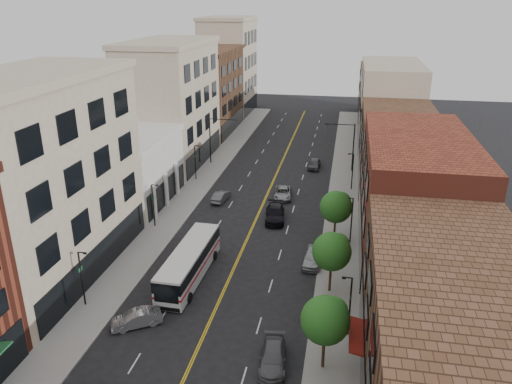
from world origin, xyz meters
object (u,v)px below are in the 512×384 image
Objects in this scene: car_lane_c at (314,164)px; car_lane_b at (283,193)px; car_lane_a at (275,214)px; car_parked_mid at (273,357)px; car_angle_b at (136,319)px; car_parked_far at (313,257)px; city_bus at (189,262)px; car_lane_behind at (221,196)px.

car_lane_b is at bearing -101.30° from car_lane_c.
car_lane_a is 1.14× the size of car_lane_b.
car_angle_b is at bearing 162.28° from car_parked_mid.
car_angle_b and car_lane_b have the same top height.
car_lane_a is at bearing 128.66° from car_angle_b.
city_bus is at bearing -154.93° from car_parked_far.
car_lane_a is (-5.17, 9.64, 0.04)m from car_parked_far.
car_lane_behind is at bearing 105.81° from car_parked_mid.
car_lane_b is (-3.63, 31.85, 0.00)m from car_parked_mid.
city_bus is 2.15× the size of car_lane_a.
car_lane_b is at bearing 133.25° from car_angle_b.
car_lane_a is at bearing 92.91° from car_parked_mid.
car_angle_b is at bearing -134.23° from car_parked_far.
car_lane_c is (-0.46, 44.73, 0.06)m from car_parked_mid.
car_lane_b reaches higher than car_parked_mid.
car_lane_a is at bearing -96.32° from car_lane_c.
city_bus is 8.11m from car_angle_b.
car_parked_mid is 1.07× the size of car_lane_c.
car_lane_behind is at bearing 147.88° from car_angle_b.
car_parked_far reaches higher than car_lane_behind.
car_parked_mid is 0.96× the size of car_lane_b.
car_parked_mid is 15.14m from car_parked_far.
car_angle_b is 18.07m from car_parked_far.
car_lane_b is (7.67, 2.61, 0.01)m from car_lane_behind.
city_bus reaches higher than car_lane_a.
car_lane_a is 7.16m from car_lane_b.
car_parked_far is at bearing -68.79° from car_lane_a.
car_angle_b is 0.74× the size of car_lane_a.
car_lane_c reaches higher than car_lane_behind.
car_lane_b is at bearing 83.41° from car_lane_a.
car_parked_far is at bearing 78.61° from car_parked_mid.
car_parked_far is at bearing 138.54° from car_lane_behind.
car_parked_mid is (11.40, -2.51, -0.00)m from car_angle_b.
car_lane_behind is at bearing -166.52° from car_lane_b.
car_parked_mid is at bearing -94.28° from car_parked_far.
city_bus is 2.90× the size of car_angle_b.
car_lane_b is (-5.23, 16.79, -0.08)m from car_parked_far.
car_lane_b is at bearing 76.24° from city_bus.
car_lane_b reaches higher than car_lane_behind.
car_lane_b is at bearing -154.98° from car_lane_behind.
car_lane_behind is at bearing 134.07° from car_parked_far.
car_lane_b is 1.12× the size of car_lane_c.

